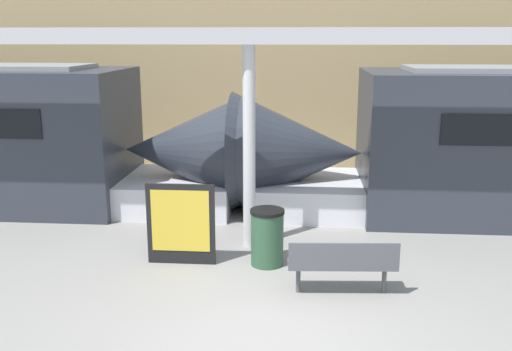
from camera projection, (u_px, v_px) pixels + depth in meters
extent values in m
plane|color=gray|center=(263.00, 338.00, 7.40)|extent=(60.00, 60.00, 0.00)
cube|color=tan|center=(287.00, 82.00, 16.64)|extent=(56.00, 0.20, 5.00)
cone|color=#2D333D|center=(296.00, 152.00, 12.62)|extent=(2.87, 2.63, 2.63)
cube|color=silver|center=(308.00, 194.00, 12.83)|extent=(2.59, 2.46, 0.70)
cone|color=#2D333D|center=(188.00, 150.00, 12.81)|extent=(2.87, 2.63, 2.63)
cube|color=silver|center=(178.00, 191.00, 13.06)|extent=(2.59, 2.46, 0.70)
cube|color=#4C4F54|center=(342.00, 264.00, 8.63)|extent=(1.66, 0.55, 0.04)
cube|color=#4C4F54|center=(344.00, 256.00, 8.38)|extent=(1.64, 0.15, 0.39)
cylinder|color=#4C4F54|center=(298.00, 279.00, 8.69)|extent=(0.07, 0.07, 0.43)
cylinder|color=#4C4F54|center=(384.00, 279.00, 8.68)|extent=(0.07, 0.07, 0.43)
cylinder|color=#2D5138|center=(267.00, 239.00, 9.69)|extent=(0.55, 0.55, 0.92)
cylinder|color=black|center=(267.00, 211.00, 9.58)|extent=(0.58, 0.58, 0.06)
cube|color=black|center=(181.00, 224.00, 9.68)|extent=(1.17, 0.06, 1.41)
cube|color=gold|center=(180.00, 221.00, 9.63)|extent=(0.99, 0.01, 1.07)
cylinder|color=silver|center=(249.00, 149.00, 10.25)|extent=(0.23, 0.23, 3.68)
cube|color=#B7B7BC|center=(249.00, 36.00, 9.78)|extent=(28.00, 0.60, 0.28)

